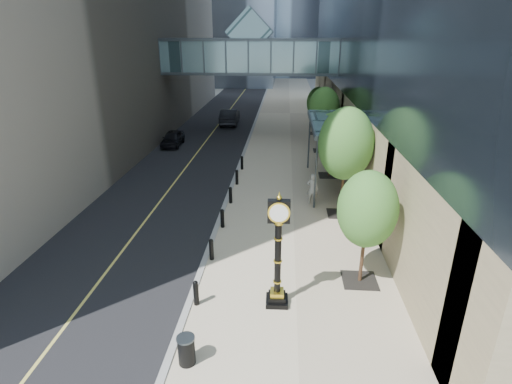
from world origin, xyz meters
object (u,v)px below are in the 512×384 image
street_clock (278,259)px  car_near (173,138)px  car_far (230,117)px  pedestrian (312,189)px  trash_bin (187,351)px

street_clock → car_near: size_ratio=1.11×
car_near → car_far: (3.90, 9.51, 0.19)m
car_far → street_clock: bearing=99.7°
car_near → street_clock: bearing=-67.0°
pedestrian → trash_bin: bearing=83.6°
street_clock → car_near: 24.28m
trash_bin → car_far: (-3.36, 34.75, 0.36)m
street_clock → car_far: street_clock is taller
trash_bin → car_near: car_near is taller
pedestrian → car_near: bearing=-33.8°
trash_bin → pedestrian: (4.49, 12.64, 0.49)m
car_near → trash_bin: bearing=-75.1°
street_clock → trash_bin: 4.34m
trash_bin → car_near: 26.26m
pedestrian → street_clock: bearing=92.3°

